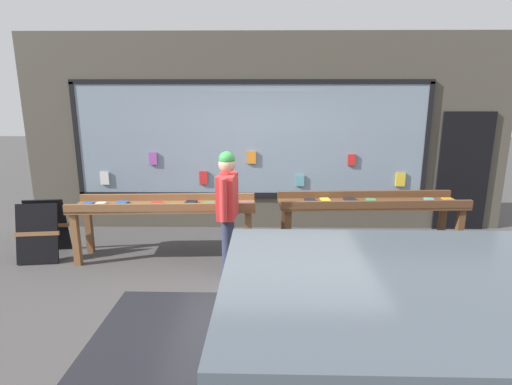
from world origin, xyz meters
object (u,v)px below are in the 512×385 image
display_table_left (165,210)px  small_dog (269,258)px  display_table_right (370,208)px  sandwich_board_sign (43,229)px  person_browsing (228,204)px

display_table_left → small_dog: bearing=-27.3°
display_table_right → sandwich_board_sign: 4.81m
display_table_left → display_table_right: (2.98, -0.00, 0.04)m
person_browsing → small_dog: size_ratio=3.00×
display_table_right → small_dog: size_ratio=4.78×
display_table_left → small_dog: 1.75m
small_dog → sandwich_board_sign: bearing=105.0°
small_dog → person_browsing: bearing=96.6°
sandwich_board_sign → display_table_right: bearing=-7.1°
person_browsing → sandwich_board_sign: (-2.79, 0.55, -0.54)m
display_table_left → sandwich_board_sign: size_ratio=3.12×
display_table_left → person_browsing: size_ratio=1.59×
person_browsing → small_dog: bearing=-105.7°
display_table_right → small_dog: (-1.47, -0.78, -0.46)m
display_table_left → person_browsing: person_browsing is taller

